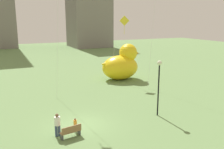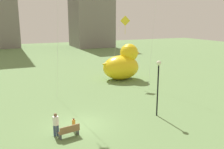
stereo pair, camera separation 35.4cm
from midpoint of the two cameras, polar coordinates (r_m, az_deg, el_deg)
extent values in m
plane|color=#65884F|center=(19.82, -7.03, -11.56)|extent=(140.00, 140.00, 0.00)
cube|color=olive|center=(17.95, -9.43, -12.87)|extent=(1.54, 0.70, 0.06)
cube|color=olive|center=(17.68, -9.19, -12.36)|extent=(1.47, 0.32, 0.45)
cube|color=#47474C|center=(17.81, -11.40, -13.96)|extent=(0.14, 0.38, 0.39)
cube|color=#47474C|center=(18.30, -7.47, -13.06)|extent=(0.14, 0.38, 0.39)
cylinder|color=#38476B|center=(18.24, -12.63, -12.59)|extent=(0.19, 0.19, 0.83)
cylinder|color=#38476B|center=(18.28, -11.97, -12.50)|extent=(0.19, 0.19, 0.83)
cylinder|color=white|center=(17.96, -12.41, -10.45)|extent=(0.42, 0.42, 0.62)
sphere|color=brown|center=(17.80, -12.48, -9.17)|extent=(0.24, 0.24, 0.24)
cylinder|color=silver|center=(18.80, -8.49, -12.17)|extent=(0.11, 0.11, 0.50)
cylinder|color=silver|center=(18.83, -8.11, -12.11)|extent=(0.11, 0.11, 0.50)
cylinder|color=gold|center=(18.64, -8.34, -10.92)|extent=(0.25, 0.25, 0.37)
sphere|color=brown|center=(18.53, -8.37, -10.18)|extent=(0.15, 0.15, 0.15)
ellipsoid|color=yellow|center=(33.59, 2.41, 1.65)|extent=(5.09, 3.77, 3.32)
sphere|color=yellow|center=(33.83, 4.29, 5.07)|extent=(2.48, 2.48, 2.48)
cone|color=orange|center=(34.39, 5.93, 4.95)|extent=(1.12, 1.12, 1.12)
cone|color=yellow|center=(32.57, -1.07, 2.29)|extent=(1.52, 1.33, 1.60)
cylinder|color=black|center=(21.12, 11.04, -3.74)|extent=(0.12, 0.12, 4.44)
sphere|color=#EAEACC|center=(20.58, 11.32, 2.63)|extent=(0.41, 0.41, 0.41)
cube|color=gray|center=(75.14, -4.76, 13.82)|extent=(10.98, 11.48, 19.16)
cylinder|color=silver|center=(25.60, -12.12, 10.74)|extent=(0.88, 0.08, 14.70)
cylinder|color=silver|center=(32.87, 1.02, 5.47)|extent=(2.29, 1.81, 7.93)
cube|color=yellow|center=(31.98, 3.41, 12.37)|extent=(1.22, 0.48, 1.27)
cylinder|color=yellow|center=(32.00, 3.39, 10.76)|extent=(0.04, 0.04, 1.60)
camera|label=1|loc=(0.18, -89.60, 0.09)|focal=39.33mm
camera|label=2|loc=(0.18, 90.40, -0.09)|focal=39.33mm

